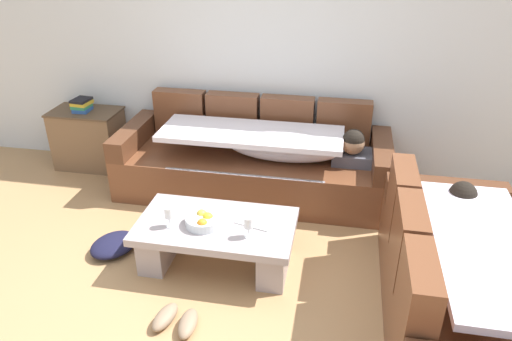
# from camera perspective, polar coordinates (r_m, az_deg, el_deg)

# --- Properties ---
(ground_plane) EXTENTS (14.00, 14.00, 0.00)m
(ground_plane) POSITION_cam_1_polar(r_m,az_deg,el_deg) (3.59, -5.42, -15.13)
(ground_plane) COLOR #AD8254
(back_wall) EXTENTS (9.00, 0.10, 2.70)m
(back_wall) POSITION_cam_1_polar(r_m,az_deg,el_deg) (4.86, 0.91, 14.72)
(back_wall) COLOR silver
(back_wall) RESTS_ON ground_plane
(couch_along_wall) EXTENTS (2.60, 0.92, 0.88)m
(couch_along_wall) POSITION_cam_1_polar(r_m,az_deg,el_deg) (4.71, 0.23, 1.04)
(couch_along_wall) COLOR brown
(couch_along_wall) RESTS_ON ground_plane
(couch_near_window) EXTENTS (0.92, 1.95, 0.88)m
(couch_near_window) POSITION_cam_1_polar(r_m,az_deg,el_deg) (3.45, 22.82, -12.27)
(couch_near_window) COLOR brown
(couch_near_window) RESTS_ON ground_plane
(coffee_table) EXTENTS (1.20, 0.68, 0.38)m
(coffee_table) POSITION_cam_1_polar(r_m,az_deg,el_deg) (3.78, -4.69, -7.96)
(coffee_table) COLOR #A3989B
(coffee_table) RESTS_ON ground_plane
(fruit_bowl) EXTENTS (0.28, 0.28, 0.10)m
(fruit_bowl) POSITION_cam_1_polar(r_m,az_deg,el_deg) (3.66, -6.17, -5.85)
(fruit_bowl) COLOR silver
(fruit_bowl) RESTS_ON coffee_table
(wine_glass_near_left) EXTENTS (0.07, 0.07, 0.17)m
(wine_glass_near_left) POSITION_cam_1_polar(r_m,az_deg,el_deg) (3.64, -10.24, -5.00)
(wine_glass_near_left) COLOR silver
(wine_glass_near_left) RESTS_ON coffee_table
(wine_glass_near_right) EXTENTS (0.07, 0.07, 0.17)m
(wine_glass_near_right) POSITION_cam_1_polar(r_m,az_deg,el_deg) (3.47, -0.88, -6.27)
(wine_glass_near_right) COLOR silver
(wine_glass_near_right) RESTS_ON coffee_table
(open_magazine) EXTENTS (0.33, 0.28, 0.01)m
(open_magazine) POSITION_cam_1_polar(r_m,az_deg,el_deg) (3.71, 0.02, -5.87)
(open_magazine) COLOR white
(open_magazine) RESTS_ON coffee_table
(side_cabinet) EXTENTS (0.72, 0.44, 0.64)m
(side_cabinet) POSITION_cam_1_polar(r_m,az_deg,el_deg) (5.54, -19.11, 3.58)
(side_cabinet) COLOR brown
(side_cabinet) RESTS_ON ground_plane
(book_stack_on_cabinet) EXTENTS (0.19, 0.22, 0.13)m
(book_stack_on_cabinet) POSITION_cam_1_polar(r_m,az_deg,el_deg) (5.41, -19.89, 7.31)
(book_stack_on_cabinet) COLOR #2D569E
(book_stack_on_cabinet) RESTS_ON side_cabinet
(pair_of_shoes) EXTENTS (0.32, 0.31, 0.09)m
(pair_of_shoes) POSITION_cam_1_polar(r_m,az_deg,el_deg) (3.42, -9.38, -17.05)
(pair_of_shoes) COLOR #8C7259
(pair_of_shoes) RESTS_ON ground_plane
(crumpled_garment) EXTENTS (0.46, 0.50, 0.12)m
(crumpled_garment) POSITION_cam_1_polar(r_m,az_deg,el_deg) (4.16, -16.47, -8.42)
(crumpled_garment) COLOR #191933
(crumpled_garment) RESTS_ON ground_plane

